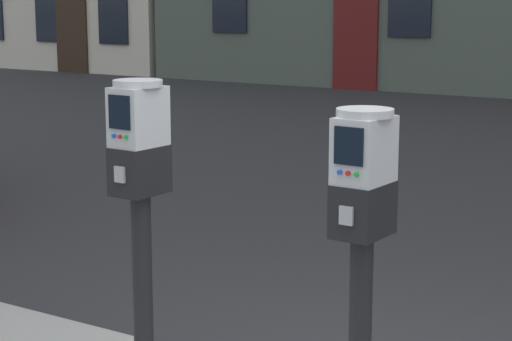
# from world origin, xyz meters

# --- Properties ---
(parking_meter_near_kerb) EXTENTS (0.23, 0.26, 1.42)m
(parking_meter_near_kerb) POSITION_xyz_m (-0.92, -0.29, 1.12)
(parking_meter_near_kerb) COLOR black
(parking_meter_near_kerb) RESTS_ON sidewalk_slab
(parking_meter_twin_adjacent) EXTENTS (0.23, 0.26, 1.37)m
(parking_meter_twin_adjacent) POSITION_xyz_m (0.16, -0.29, 1.08)
(parking_meter_twin_adjacent) COLOR black
(parking_meter_twin_adjacent) RESTS_ON sidewalk_slab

